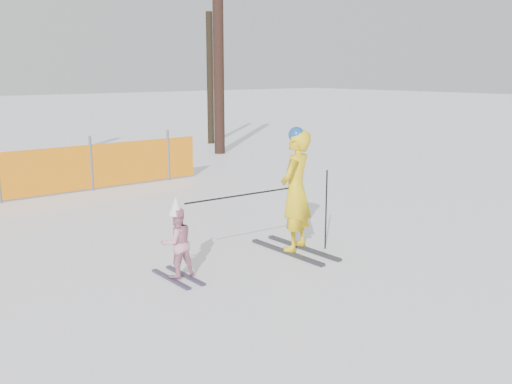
# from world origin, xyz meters

# --- Properties ---
(ground) EXTENTS (120.00, 120.00, 0.00)m
(ground) POSITION_xyz_m (0.00, 0.00, 0.00)
(ground) COLOR white
(ground) RESTS_ON ground
(adult) EXTENTS (0.78, 1.53, 1.88)m
(adult) POSITION_xyz_m (0.70, 0.43, 0.94)
(adult) COLOR black
(adult) RESTS_ON ground
(child) EXTENTS (0.47, 0.89, 1.10)m
(child) POSITION_xyz_m (-1.28, 0.55, 0.50)
(child) COLOR black
(child) RESTS_ON ground
(ski_poles) EXTENTS (2.32, 0.34, 1.23)m
(ski_poles) POSITION_xyz_m (0.31, 0.38, 0.83)
(ski_poles) COLOR black
(ski_poles) RESTS_ON ground
(tree_trunks) EXTENTS (8.76, 2.67, 6.15)m
(tree_trunks) POSITION_xyz_m (3.91, 10.22, 2.77)
(tree_trunks) COLOR black
(tree_trunks) RESTS_ON ground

